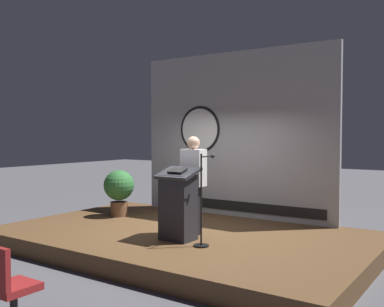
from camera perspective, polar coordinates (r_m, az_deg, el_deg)
name	(u,v)px	position (r m, az deg, el deg)	size (l,w,h in m)	color
ground_plane	(183,248)	(8.08, -1.11, -12.01)	(40.00, 40.00, 0.00)	#4C4C51
stage_platform	(183,240)	(8.04, -1.11, -10.98)	(6.40, 4.00, 0.30)	brown
banner_display	(234,135)	(9.39, 5.35, 2.38)	(4.42, 0.12, 3.44)	#9E9EA3
podium	(178,205)	(7.28, -1.79, -6.60)	(0.64, 0.49, 1.19)	#26262B
speaker_person	(193,184)	(7.65, 0.19, -3.97)	(0.40, 0.26, 1.69)	black
microphone_stand	(203,214)	(6.91, 1.39, -7.76)	(0.24, 0.48, 1.43)	black
potted_plant	(119,188)	(9.50, -9.34, -4.42)	(0.64, 0.64, 0.97)	brown
audience_chair_left	(7,282)	(5.17, -22.66, -14.91)	(0.44, 0.45, 0.89)	black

